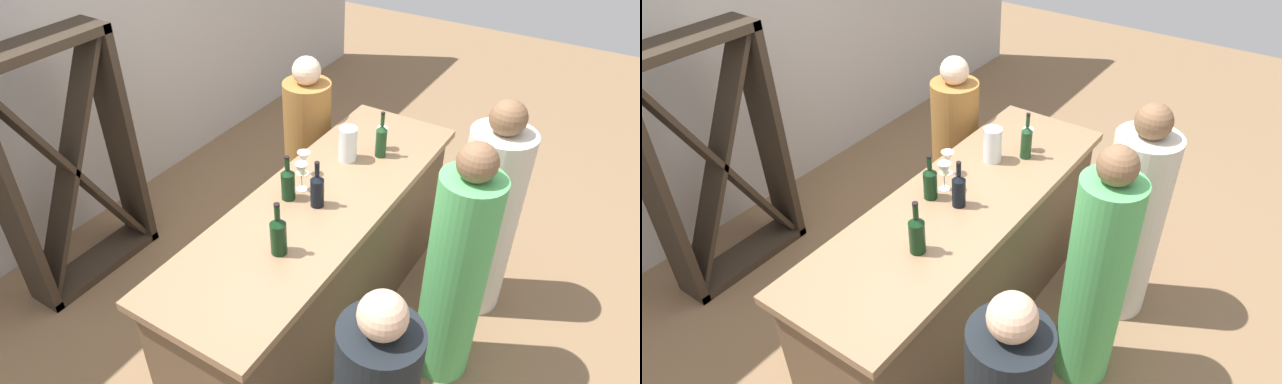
% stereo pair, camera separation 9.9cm
% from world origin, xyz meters
% --- Properties ---
extents(ground_plane, '(12.00, 12.00, 0.00)m').
position_xyz_m(ground_plane, '(0.00, 0.00, 0.00)').
color(ground_plane, '#846647').
extents(back_wall, '(8.00, 0.10, 2.80)m').
position_xyz_m(back_wall, '(0.00, 2.20, 1.40)').
color(back_wall, '#BCB7B2').
rests_on(back_wall, ground).
extents(bar_counter, '(2.28, 0.72, 0.99)m').
position_xyz_m(bar_counter, '(0.00, 0.00, 0.50)').
color(bar_counter, brown).
rests_on(bar_counter, ground).
extents(wine_rack, '(0.92, 0.28, 1.70)m').
position_xyz_m(wine_rack, '(-0.44, 1.65, 0.85)').
color(wine_rack, '#33281E').
rests_on(wine_rack, ground).
extents(wine_bottle_leftmost_dark_green, '(0.08, 0.08, 0.30)m').
position_xyz_m(wine_bottle_leftmost_dark_green, '(-0.48, -0.06, 1.10)').
color(wine_bottle_leftmost_dark_green, black).
rests_on(wine_bottle_leftmost_dark_green, bar_counter).
extents(wine_bottle_second_left_dark_green, '(0.08, 0.08, 0.27)m').
position_xyz_m(wine_bottle_second_left_dark_green, '(-0.08, 0.16, 1.09)').
color(wine_bottle_second_left_dark_green, black).
rests_on(wine_bottle_second_left_dark_green, bar_counter).
extents(wine_bottle_center_near_black, '(0.08, 0.08, 0.28)m').
position_xyz_m(wine_bottle_center_near_black, '(-0.05, -0.01, 1.09)').
color(wine_bottle_center_near_black, black).
rests_on(wine_bottle_center_near_black, bar_counter).
extents(wine_bottle_second_right_olive_green, '(0.07, 0.07, 0.30)m').
position_xyz_m(wine_bottle_second_right_olive_green, '(0.59, -0.07, 1.10)').
color(wine_bottle_second_right_olive_green, '#193D1E').
rests_on(wine_bottle_second_right_olive_green, bar_counter).
extents(wine_glass_near_left, '(0.07, 0.07, 0.15)m').
position_xyz_m(wine_glass_near_left, '(0.67, -0.04, 1.09)').
color(wine_glass_near_left, white).
rests_on(wine_glass_near_left, bar_counter).
extents(wine_glass_near_center, '(0.07, 0.07, 0.17)m').
position_xyz_m(wine_glass_near_center, '(0.03, 0.14, 1.11)').
color(wine_glass_near_center, white).
rests_on(wine_glass_near_center, bar_counter).
extents(wine_glass_near_right, '(0.08, 0.08, 0.15)m').
position_xyz_m(wine_glass_near_right, '(0.17, 0.22, 1.09)').
color(wine_glass_near_right, white).
rests_on(wine_glass_near_right, bar_counter).
extents(water_pitcher, '(0.11, 0.11, 0.22)m').
position_xyz_m(water_pitcher, '(0.44, 0.08, 1.10)').
color(water_pitcher, silver).
rests_on(water_pitcher, bar_counter).
extents(person_left_guest, '(0.43, 0.43, 1.55)m').
position_xyz_m(person_left_guest, '(0.11, -0.79, 0.72)').
color(person_left_guest, '#4CA559').
rests_on(person_left_guest, ground).
extents(person_center_guest, '(0.49, 0.49, 1.49)m').
position_xyz_m(person_center_guest, '(0.73, -0.76, 0.68)').
color(person_center_guest, beige).
rests_on(person_center_guest, ground).
extents(person_server_behind, '(0.39, 0.39, 1.41)m').
position_xyz_m(person_server_behind, '(0.81, 0.62, 0.65)').
color(person_server_behind, '#9E6B33').
rests_on(person_server_behind, ground).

